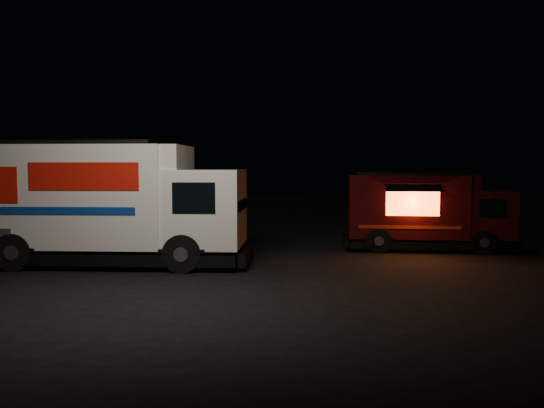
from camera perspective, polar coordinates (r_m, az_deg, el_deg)
The scene contains 3 objects.
ground at distance 14.55m, azimuth -8.08°, elevation -7.19°, with size 80.00×80.00×0.00m, color black.
white_truck at distance 15.97m, azimuth -16.56°, elevation 0.10°, with size 7.82×2.67×3.55m, color silver, non-canonical shape.
red_truck at distance 18.84m, azimuth 16.39°, elevation -0.71°, with size 5.67×2.09×2.64m, color #3C0B11, non-canonical shape.
Camera 1 is at (-0.07, -14.28, 2.81)m, focal length 35.00 mm.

